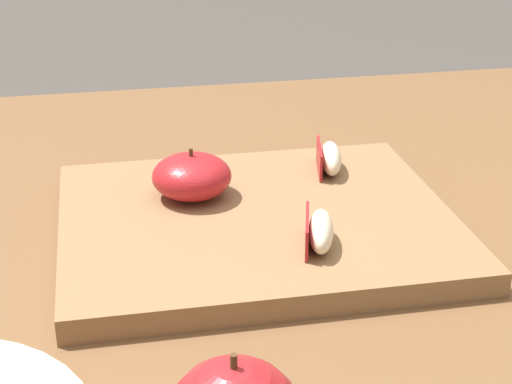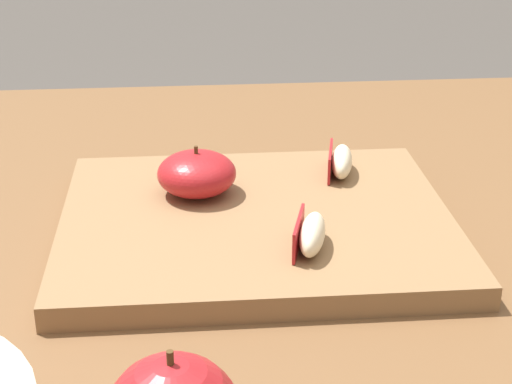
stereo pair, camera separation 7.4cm
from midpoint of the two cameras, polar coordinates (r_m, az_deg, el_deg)
name	(u,v)px [view 1 (the left image)]	position (r m, az deg, el deg)	size (l,w,h in m)	color
dining_table	(233,325)	(0.80, -4.26, -9.12)	(1.30, 0.93, 0.73)	brown
cutting_board	(256,223)	(0.75, -2.81, -2.20)	(0.35, 0.29, 0.02)	olive
apple_half_skin_up	(192,176)	(0.77, -7.14, 1.02)	(0.07, 0.07, 0.05)	#B21E23
apple_wedge_left	(330,158)	(0.83, 2.53, 2.27)	(0.03, 0.07, 0.03)	beige
apple_wedge_right	(320,231)	(0.68, 1.29, -2.77)	(0.04, 0.07, 0.03)	beige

